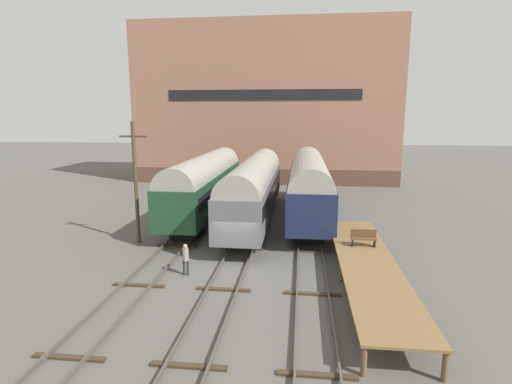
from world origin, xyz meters
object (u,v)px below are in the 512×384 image
at_px(train_car_green, 205,182).
at_px(bench, 364,237).
at_px(train_car_grey, 255,186).
at_px(utility_pole, 136,181).
at_px(train_car_navy, 309,183).
at_px(person_worker, 185,257).

xyz_separation_m(train_car_green, bench, (11.32, -9.88, -1.27)).
height_order(train_car_grey, train_car_green, train_car_green).
xyz_separation_m(bench, utility_pole, (-14.09, 2.59, 2.49)).
distance_m(train_car_grey, train_car_navy, 4.61).
xyz_separation_m(train_car_grey, person_worker, (-2.32, -11.12, -1.86)).
bearing_deg(utility_pole, train_car_green, 69.21).
xyz_separation_m(train_car_grey, train_car_green, (-4.23, 1.23, 0.02)).
relative_size(train_car_grey, bench, 13.51).
xyz_separation_m(train_car_navy, bench, (2.86, -10.48, -1.29)).
height_order(train_car_navy, train_car_green, train_car_navy).
bearing_deg(bench, person_worker, -165.32).
distance_m(train_car_navy, person_worker, 14.63).
bearing_deg(utility_pole, person_worker, -47.25).
bearing_deg(train_car_grey, train_car_green, 163.79).
xyz_separation_m(train_car_navy, train_car_green, (-8.46, -0.60, -0.02)).
bearing_deg(bench, utility_pole, 169.58).
distance_m(train_car_grey, bench, 11.26).
height_order(train_car_grey, train_car_navy, train_car_navy).
relative_size(train_car_green, person_worker, 10.23).
bearing_deg(train_car_green, train_car_grey, -16.21).
xyz_separation_m(train_car_green, utility_pole, (-2.77, -7.29, 1.22)).
distance_m(bench, utility_pole, 14.54).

